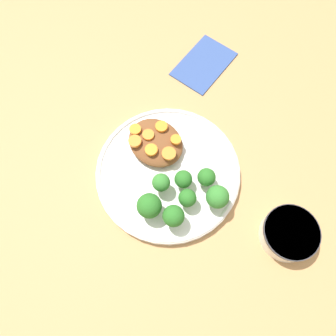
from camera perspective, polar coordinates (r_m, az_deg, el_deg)
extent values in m
plane|color=tan|center=(0.64, 0.00, -1.07)|extent=(4.00, 4.00, 0.00)
cylinder|color=silver|center=(0.63, 0.00, -0.79)|extent=(0.28, 0.28, 0.02)
torus|color=silver|center=(0.63, 0.00, -0.50)|extent=(0.27, 0.27, 0.01)
cylinder|color=white|center=(0.63, 20.25, -10.70)|extent=(0.10, 0.10, 0.04)
cylinder|color=#333338|center=(0.61, 20.78, -10.38)|extent=(0.10, 0.10, 0.01)
cylinder|color=white|center=(0.62, 20.57, -10.52)|extent=(0.08, 0.08, 0.01)
ellipsoid|color=brown|center=(0.63, -2.16, 4.48)|extent=(0.10, 0.11, 0.03)
cylinder|color=#759E51|center=(0.60, -1.18, -3.19)|extent=(0.01, 0.01, 0.03)
sphere|color=#337A2D|center=(0.58, -1.22, -2.52)|extent=(0.03, 0.03, 0.03)
cylinder|color=#759E51|center=(0.61, 6.54, -2.17)|extent=(0.02, 0.02, 0.02)
sphere|color=#286B23|center=(0.60, 6.73, -1.58)|extent=(0.03, 0.03, 0.03)
cylinder|color=#759E51|center=(0.59, -3.17, -7.18)|extent=(0.01, 0.01, 0.02)
sphere|color=#286B23|center=(0.57, -3.29, -6.59)|extent=(0.04, 0.04, 0.04)
cylinder|color=#759E51|center=(0.60, 3.30, -5.74)|extent=(0.02, 0.02, 0.02)
sphere|color=#286B23|center=(0.58, 3.40, -5.22)|extent=(0.03, 0.03, 0.03)
cylinder|color=#7FA85B|center=(0.59, 0.93, -8.86)|extent=(0.01, 0.01, 0.03)
sphere|color=#286B23|center=(0.56, 0.97, -8.34)|extent=(0.04, 0.04, 0.04)
cylinder|color=#7FA85B|center=(0.60, 8.33, -5.59)|extent=(0.02, 0.02, 0.02)
sphere|color=#337A2D|center=(0.58, 8.62, -4.98)|extent=(0.04, 0.04, 0.04)
cylinder|color=#7FA85B|center=(0.61, 2.82, -2.32)|extent=(0.01, 0.01, 0.02)
sphere|color=#286B23|center=(0.59, 2.90, -1.73)|extent=(0.03, 0.03, 0.03)
cylinder|color=orange|center=(0.61, -2.72, 3.38)|extent=(0.02, 0.02, 0.01)
cylinder|color=orange|center=(0.63, -5.73, 6.74)|extent=(0.02, 0.02, 0.00)
cylinder|color=orange|center=(0.61, 0.14, 2.54)|extent=(0.03, 0.03, 0.01)
cylinder|color=orange|center=(0.63, -1.16, 7.24)|extent=(0.02, 0.02, 0.01)
cylinder|color=orange|center=(0.62, 1.38, 4.95)|extent=(0.02, 0.02, 0.01)
cylinder|color=orange|center=(0.62, -5.79, 4.66)|extent=(0.02, 0.02, 0.01)
cylinder|color=orange|center=(0.62, -3.46, 5.79)|extent=(0.02, 0.02, 0.01)
cube|color=#334C8C|center=(0.78, 6.27, 17.63)|extent=(0.15, 0.11, 0.01)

